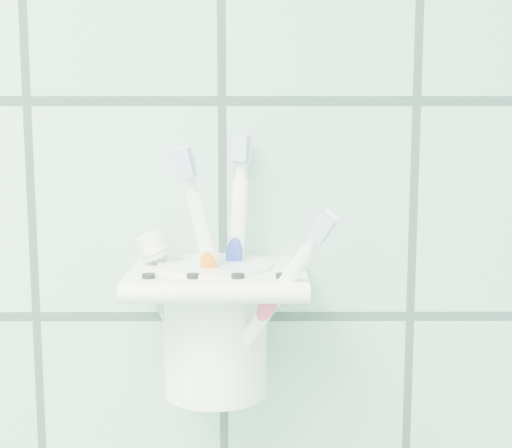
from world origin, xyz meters
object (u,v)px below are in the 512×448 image
toothpaste_tube (208,289)px  toothbrush_blue (228,260)px  toothbrush_pink (239,265)px  toothbrush_orange (213,278)px  cup (215,323)px  holder_bracket (218,279)px

toothpaste_tube → toothbrush_blue: bearing=-62.9°
toothbrush_pink → toothpaste_tube: bearing=158.5°
toothbrush_blue → toothbrush_orange: 0.02m
toothbrush_orange → toothpaste_tube: size_ratio=1.20×
toothbrush_blue → toothpaste_tube: 0.03m
cup → toothpaste_tube: bearing=121.4°
holder_bracket → toothpaste_tube: bearing=121.1°
toothbrush_blue → toothpaste_tube: bearing=157.6°
toothbrush_blue → toothpaste_tube: toothbrush_blue is taller
toothbrush_blue → toothbrush_pink: bearing=-1.9°
cup → holder_bracket: bearing=-59.5°
holder_bracket → toothbrush_pink: toothbrush_pink is taller
holder_bracket → cup: same height
toothbrush_blue → toothpaste_tube: (-0.02, 0.01, -0.03)m
toothbrush_blue → toothbrush_orange: size_ratio=1.18×
toothbrush_pink → toothpaste_tube: (-0.03, 0.02, -0.02)m
toothbrush_pink → toothbrush_orange: bearing=-142.7°
cup → toothbrush_pink: 0.05m
holder_bracket → cup: size_ratio=1.28×
cup → toothbrush_orange: 0.04m
toothbrush_orange → toothpaste_tube: toothbrush_orange is taller
holder_bracket → cup: (-0.00, 0.00, -0.04)m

